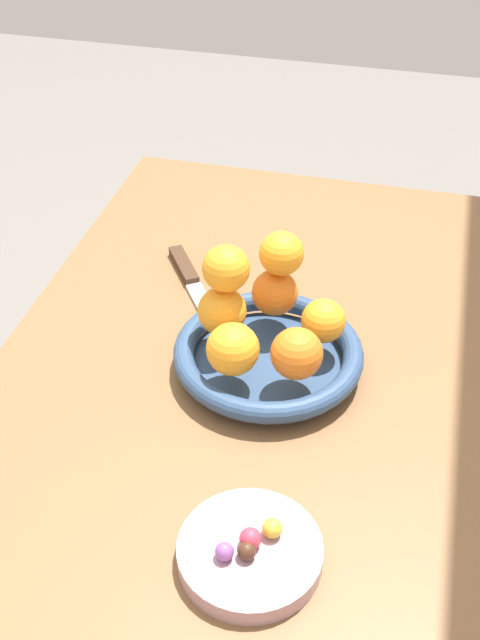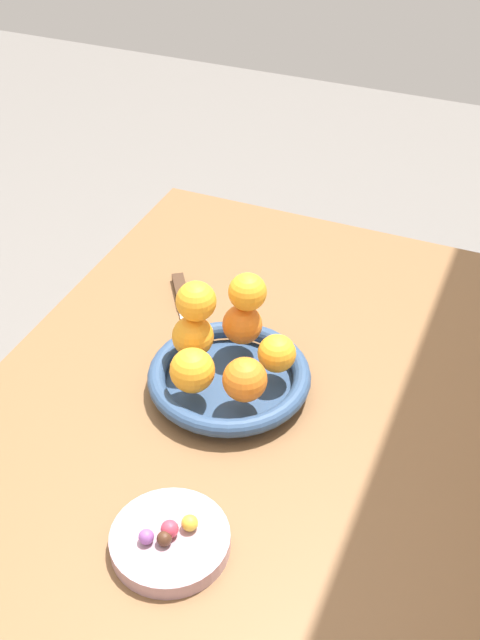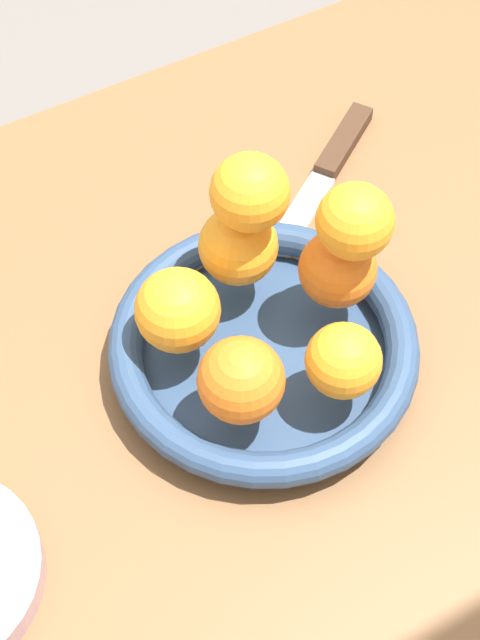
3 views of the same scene
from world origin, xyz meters
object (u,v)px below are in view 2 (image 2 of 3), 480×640
object	(u,v)px
orange_0	(242,324)
orange_6	(196,301)
orange_3	(244,381)
orange_4	(277,353)
orange_5	(248,292)
knife	(186,314)
candy_ball_2	(190,523)
candy_dish	(170,541)
dining_table	(239,457)
orange_2	(192,370)
orange_1	(193,336)
candy_ball_1	(146,537)
candy_ball_3	(170,529)
candy_ball_0	(164,539)
fruit_bowl	(229,378)

from	to	relation	value
orange_0	orange_6	distance (m)	0.09
orange_3	orange_6	bearing A→B (deg)	-123.35
orange_4	orange_5	world-z (taller)	orange_5
orange_0	knife	world-z (taller)	orange_0
orange_4	candy_ball_2	size ratio (longest dim) A/B	2.72
candy_dish	orange_5	size ratio (longest dim) A/B	2.57
orange_6	candy_ball_2	world-z (taller)	orange_6
dining_table	candy_ball_2	world-z (taller)	candy_ball_2
orange_2	orange_5	world-z (taller)	orange_5
orange_3	candy_ball_2	xyz separation A→B (m)	(0.21, 0.02, -0.04)
orange_4	knife	world-z (taller)	orange_4
orange_2	orange_3	size ratio (longest dim) A/B	1.02
orange_1	orange_2	bearing A→B (deg)	24.83
knife	candy_ball_2	bearing A→B (deg)	26.48
candy_dish	orange_0	bearing A→B (deg)	-171.51
orange_0	orange_6	xyz separation A→B (m)	(0.05, -0.05, 0.06)
dining_table	knife	size ratio (longest dim) A/B	4.85
orange_6	orange_3	bearing A→B (deg)	56.65
candy_ball_1	candy_ball_2	size ratio (longest dim) A/B	0.91
orange_4	candy_ball_3	xyz separation A→B (m)	(0.31, -0.02, -0.03)
orange_0	knife	size ratio (longest dim) A/B	0.26
orange_0	orange_1	distance (m)	0.08
knife	orange_1	bearing A→B (deg)	30.86
candy_ball_0	candy_ball_2	world-z (taller)	candy_ball_2
orange_4	candy_ball_1	bearing A→B (deg)	-6.73
candy_ball_1	knife	distance (m)	0.46
candy_dish	orange_1	xyz separation A→B (m)	(-0.29, -0.11, 0.06)
orange_1	candy_ball_3	world-z (taller)	orange_1
dining_table	orange_6	size ratio (longest dim) A/B	18.93
orange_3	orange_4	distance (m)	0.08
dining_table	orange_2	distance (m)	0.17
candy_ball_0	orange_3	bearing A→B (deg)	-179.65
dining_table	orange_2	world-z (taller)	orange_2
orange_4	candy_ball_0	size ratio (longest dim) A/B	3.03
orange_0	candy_ball_3	xyz separation A→B (m)	(0.34, 0.05, -0.04)
orange_3	candy_ball_0	distance (m)	0.25
orange_3	orange_6	distance (m)	0.13
dining_table	fruit_bowl	world-z (taller)	fruit_bowl
candy_dish	orange_1	distance (m)	0.32
orange_2	orange_6	distance (m)	0.10
orange_1	knife	bearing A→B (deg)	-149.14
orange_1	orange_3	size ratio (longest dim) A/B	0.99
candy_dish	orange_2	world-z (taller)	orange_2
orange_3	orange_2	bearing A→B (deg)	-83.39
orange_0	candy_ball_3	bearing A→B (deg)	8.52
fruit_bowl	knife	bearing A→B (deg)	-134.53
fruit_bowl	candy_dish	distance (m)	0.28
orange_0	candy_ball_2	xyz separation A→B (m)	(0.33, 0.07, -0.04)
candy_dish	orange_4	distance (m)	0.31
dining_table	orange_0	size ratio (longest dim) A/B	18.50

